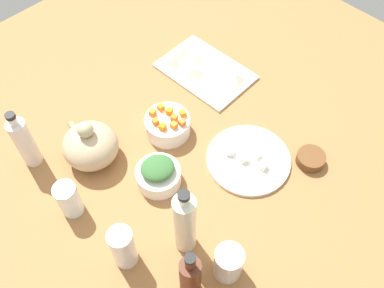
# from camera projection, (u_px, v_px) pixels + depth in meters

# --- Properties ---
(tabletop) EXTENTS (1.90, 1.90, 0.03)m
(tabletop) POSITION_uv_depth(u_px,v_px,m) (192.00, 156.00, 1.31)
(tabletop) COLOR #9A683B
(tabletop) RESTS_ON ground
(cutting_board) EXTENTS (0.32, 0.22, 0.01)m
(cutting_board) POSITION_uv_depth(u_px,v_px,m) (205.00, 71.00, 1.49)
(cutting_board) COLOR silver
(cutting_board) RESTS_ON tabletop
(plate_tofu) EXTENTS (0.25, 0.25, 0.01)m
(plate_tofu) POSITION_uv_depth(u_px,v_px,m) (248.00, 159.00, 1.27)
(plate_tofu) COLOR white
(plate_tofu) RESTS_ON tabletop
(bowl_greens) EXTENTS (0.13, 0.13, 0.05)m
(bowl_greens) POSITION_uv_depth(u_px,v_px,m) (160.00, 177.00, 1.22)
(bowl_greens) COLOR white
(bowl_greens) RESTS_ON tabletop
(bowl_carrots) EXTENTS (0.14, 0.14, 0.06)m
(bowl_carrots) POSITION_uv_depth(u_px,v_px,m) (168.00, 125.00, 1.32)
(bowl_carrots) COLOR white
(bowl_carrots) RESTS_ON tabletop
(bowl_small_side) EXTENTS (0.08, 0.08, 0.03)m
(bowl_small_side) POSITION_uv_depth(u_px,v_px,m) (311.00, 159.00, 1.26)
(bowl_small_side) COLOR brown
(bowl_small_side) RESTS_ON tabletop
(teapot) EXTENTS (0.18, 0.16, 0.16)m
(teapot) POSITION_uv_depth(u_px,v_px,m) (90.00, 145.00, 1.24)
(teapot) COLOR tan
(teapot) RESTS_ON tabletop
(bottle_1) EXTENTS (0.05, 0.05, 0.21)m
(bottle_1) POSITION_uv_depth(u_px,v_px,m) (24.00, 142.00, 1.20)
(bottle_1) COLOR silver
(bottle_1) RESTS_ON tabletop
(bottle_2) EXTENTS (0.06, 0.06, 0.26)m
(bottle_2) POSITION_uv_depth(u_px,v_px,m) (185.00, 223.00, 1.04)
(bottle_2) COLOR silver
(bottle_2) RESTS_ON tabletop
(bottle_3) EXTENTS (0.05, 0.05, 0.21)m
(bottle_3) POSITION_uv_depth(u_px,v_px,m) (190.00, 277.00, 0.99)
(bottle_3) COLOR #532919
(bottle_3) RESTS_ON tabletop
(drinking_glass_0) EXTENTS (0.06, 0.06, 0.11)m
(drinking_glass_0) POSITION_uv_depth(u_px,v_px,m) (69.00, 199.00, 1.14)
(drinking_glass_0) COLOR white
(drinking_glass_0) RESTS_ON tabletop
(drinking_glass_1) EXTENTS (0.07, 0.07, 0.10)m
(drinking_glass_1) POSITION_uv_depth(u_px,v_px,m) (228.00, 263.00, 1.04)
(drinking_glass_1) COLOR white
(drinking_glass_1) RESTS_ON tabletop
(drinking_glass_2) EXTENTS (0.06, 0.06, 0.15)m
(drinking_glass_2) POSITION_uv_depth(u_px,v_px,m) (123.00, 247.00, 1.05)
(drinking_glass_2) COLOR white
(drinking_glass_2) RESTS_ON tabletop
(carrot_cube_0) EXTENTS (0.02, 0.02, 0.02)m
(carrot_cube_0) POSITION_uv_depth(u_px,v_px,m) (153.00, 113.00, 1.30)
(carrot_cube_0) COLOR orange
(carrot_cube_0) RESTS_ON bowl_carrots
(carrot_cube_1) EXTENTS (0.02, 0.02, 0.02)m
(carrot_cube_1) POSITION_uv_depth(u_px,v_px,m) (169.00, 111.00, 1.30)
(carrot_cube_1) COLOR orange
(carrot_cube_1) RESTS_ON bowl_carrots
(carrot_cube_2) EXTENTS (0.02, 0.02, 0.02)m
(carrot_cube_2) POSITION_uv_depth(u_px,v_px,m) (155.00, 122.00, 1.28)
(carrot_cube_2) COLOR orange
(carrot_cube_2) RESTS_ON bowl_carrots
(carrot_cube_3) EXTENTS (0.02, 0.02, 0.02)m
(carrot_cube_3) POSITION_uv_depth(u_px,v_px,m) (174.00, 118.00, 1.28)
(carrot_cube_3) COLOR orange
(carrot_cube_3) RESTS_ON bowl_carrots
(carrot_cube_4) EXTENTS (0.02, 0.02, 0.02)m
(carrot_cube_4) POSITION_uv_depth(u_px,v_px,m) (173.00, 126.00, 1.27)
(carrot_cube_4) COLOR orange
(carrot_cube_4) RESTS_ON bowl_carrots
(carrot_cube_5) EXTENTS (0.02, 0.02, 0.02)m
(carrot_cube_5) POSITION_uv_depth(u_px,v_px,m) (161.00, 107.00, 1.31)
(carrot_cube_5) COLOR orange
(carrot_cube_5) RESTS_ON bowl_carrots
(carrot_cube_6) EXTENTS (0.02, 0.02, 0.02)m
(carrot_cube_6) POSITION_uv_depth(u_px,v_px,m) (183.00, 114.00, 1.29)
(carrot_cube_6) COLOR orange
(carrot_cube_6) RESTS_ON bowl_carrots
(carrot_cube_7) EXTENTS (0.02, 0.02, 0.02)m
(carrot_cube_7) POSITION_uv_depth(u_px,v_px,m) (163.00, 127.00, 1.26)
(carrot_cube_7) COLOR orange
(carrot_cube_7) RESTS_ON bowl_carrots
(carrot_cube_8) EXTENTS (0.02, 0.02, 0.02)m
(carrot_cube_8) POSITION_uv_depth(u_px,v_px,m) (182.00, 123.00, 1.27)
(carrot_cube_8) COLOR orange
(carrot_cube_8) RESTS_ON bowl_carrots
(chopped_greens_mound) EXTENTS (0.12, 0.13, 0.03)m
(chopped_greens_mound) POSITION_uv_depth(u_px,v_px,m) (159.00, 169.00, 1.18)
(chopped_greens_mound) COLOR #376734
(chopped_greens_mound) RESTS_ON bowl_greens
(tofu_cube_0) EXTENTS (0.03, 0.03, 0.02)m
(tofu_cube_0) POSITION_uv_depth(u_px,v_px,m) (245.00, 158.00, 1.26)
(tofu_cube_0) COLOR white
(tofu_cube_0) RESTS_ON plate_tofu
(tofu_cube_1) EXTENTS (0.03, 0.03, 0.02)m
(tofu_cube_1) POSITION_uv_depth(u_px,v_px,m) (231.00, 151.00, 1.27)
(tofu_cube_1) COLOR white
(tofu_cube_1) RESTS_ON plate_tofu
(tofu_cube_2) EXTENTS (0.03, 0.03, 0.02)m
(tofu_cube_2) POSITION_uv_depth(u_px,v_px,m) (257.00, 154.00, 1.27)
(tofu_cube_2) COLOR white
(tofu_cube_2) RESTS_ON plate_tofu
(tofu_cube_3) EXTENTS (0.02, 0.02, 0.02)m
(tofu_cube_3) POSITION_uv_depth(u_px,v_px,m) (263.00, 166.00, 1.24)
(tofu_cube_3) COLOR white
(tofu_cube_3) RESTS_ON plate_tofu
(dumpling_0) EXTENTS (0.06, 0.06, 0.03)m
(dumpling_0) POSITION_uv_depth(u_px,v_px,m) (184.00, 51.00, 1.52)
(dumpling_0) COLOR beige
(dumpling_0) RESTS_ON cutting_board
(dumpling_1) EXTENTS (0.07, 0.06, 0.02)m
(dumpling_1) POSITION_uv_depth(u_px,v_px,m) (196.00, 58.00, 1.50)
(dumpling_1) COLOR beige
(dumpling_1) RESTS_ON cutting_board
(dumpling_2) EXTENTS (0.05, 0.05, 0.03)m
(dumpling_2) POSITION_uv_depth(u_px,v_px,m) (174.00, 60.00, 1.49)
(dumpling_2) COLOR beige
(dumpling_2) RESTS_ON cutting_board
(dumpling_3) EXTENTS (0.08, 0.08, 0.03)m
(dumpling_3) POSITION_uv_depth(u_px,v_px,m) (236.00, 78.00, 1.44)
(dumpling_3) COLOR beige
(dumpling_3) RESTS_ON cutting_board
(dumpling_4) EXTENTS (0.07, 0.06, 0.03)m
(dumpling_4) POSITION_uv_depth(u_px,v_px,m) (195.00, 72.00, 1.46)
(dumpling_4) COLOR beige
(dumpling_4) RESTS_ON cutting_board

